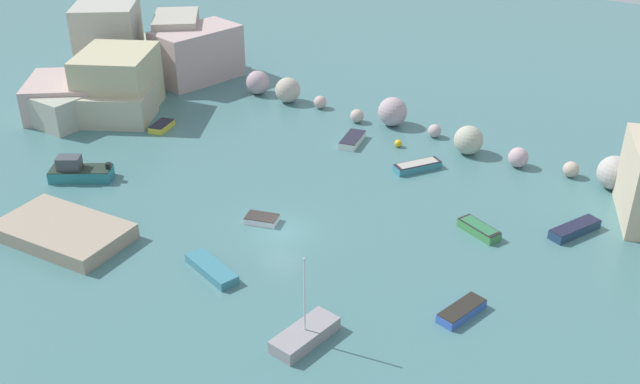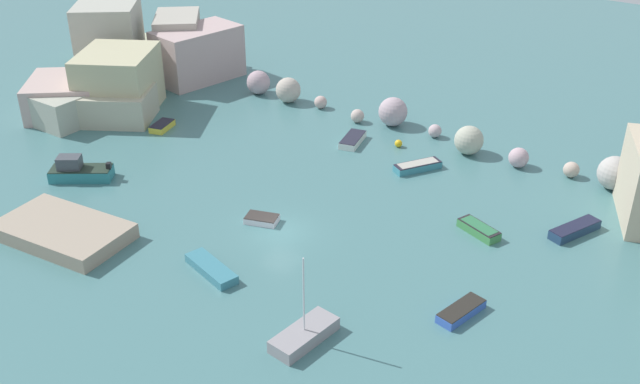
{
  "view_description": "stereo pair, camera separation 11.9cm",
  "coord_description": "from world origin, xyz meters",
  "views": [
    {
      "loc": [
        27.55,
        -34.92,
        27.56
      ],
      "look_at": [
        0.0,
        4.98,
        1.0
      ],
      "focal_mm": 41.31,
      "sensor_mm": 36.0,
      "label": 1
    },
    {
      "loc": [
        27.65,
        -34.85,
        27.56
      ],
      "look_at": [
        0.0,
        4.98,
        1.0
      ],
      "focal_mm": 41.31,
      "sensor_mm": 36.0,
      "label": 2
    }
  ],
  "objects": [
    {
      "name": "rock_breakwater",
      "position": [
        0.98,
        20.23,
        1.19
      ],
      "size": [
        42.82,
        4.2,
        2.7
      ],
      "color": "#B1959F",
      "rests_on": "ground"
    },
    {
      "name": "moored_boat_3",
      "position": [
        -19.94,
        8.12,
        0.3
      ],
      "size": [
        2.0,
        2.85,
        0.61
      ],
      "rotation": [
        0.0,
        0.0,
        4.99
      ],
      "color": "gold",
      "rests_on": "cove_water"
    },
    {
      "name": "moored_boat_6",
      "position": [
        -1.92,
        0.34,
        0.25
      ],
      "size": [
        2.66,
        2.06,
        0.51
      ],
      "rotation": [
        0.0,
        0.0,
        0.32
      ],
      "color": "white",
      "rests_on": "cove_water"
    },
    {
      "name": "cliff_headland_left",
      "position": [
        -29.86,
        13.93,
        2.67
      ],
      "size": [
        22.27,
        24.7,
        8.12
      ],
      "color": "#B19F96",
      "rests_on": "ground"
    },
    {
      "name": "cove_water",
      "position": [
        0.0,
        0.0,
        0.0
      ],
      "size": [
        160.0,
        160.0,
        0.0
      ],
      "primitive_type": "plane",
      "color": "#457679",
      "rests_on": "ground"
    },
    {
      "name": "moored_boat_9",
      "position": [
        -0.62,
        -6.5,
        0.3
      ],
      "size": [
        4.59,
        2.49,
        0.6
      ],
      "rotation": [
        0.0,
        0.0,
        2.87
      ],
      "color": "teal",
      "rests_on": "cove_water"
    },
    {
      "name": "moored_boat_2",
      "position": [
        11.65,
        7.86,
        0.35
      ],
      "size": [
        3.44,
        2.25,
        0.67
      ],
      "rotation": [
        0.0,
        0.0,
        5.92
      ],
      "color": "#3F8849",
      "rests_on": "cove_water"
    },
    {
      "name": "moored_boat_7",
      "position": [
        -3.84,
        15.59,
        0.31
      ],
      "size": [
        2.24,
        3.73,
        0.62
      ],
      "rotation": [
        0.0,
        0.0,
        4.95
      ],
      "color": "silver",
      "rests_on": "cove_water"
    },
    {
      "name": "moored_boat_0",
      "position": [
        8.29,
        -8.52,
        0.43
      ],
      "size": [
        2.17,
        4.46,
        5.64
      ],
      "rotation": [
        0.0,
        0.0,
        1.46
      ],
      "color": "gray",
      "rests_on": "cove_water"
    },
    {
      "name": "moored_boat_1",
      "position": [
        14.61,
        -1.31,
        0.3
      ],
      "size": [
        1.9,
        3.56,
        0.6
      ],
      "rotation": [
        0.0,
        0.0,
        4.49
      ],
      "color": "#385EBF",
      "rests_on": "cove_water"
    },
    {
      "name": "channel_buoy",
      "position": [
        -0.09,
        17.19,
        0.33
      ],
      "size": [
        0.67,
        0.67,
        0.67
      ],
      "primitive_type": "sphere",
      "color": "gold",
      "rests_on": "cove_water"
    },
    {
      "name": "stone_dock",
      "position": [
        -11.94,
        -9.25,
        0.55
      ],
      "size": [
        9.61,
        6.21,
        1.1
      ],
      "primitive_type": "cube",
      "rotation": [
        0.0,
        0.0,
        0.1
      ],
      "color": "#A08F7C",
      "rests_on": "ground"
    },
    {
      "name": "moored_boat_4",
      "position": [
        3.39,
        14.21,
        0.34
      ],
      "size": [
        3.12,
        4.04,
        0.64
      ],
      "rotation": [
        0.0,
        0.0,
        4.16
      ],
      "color": "teal",
      "rests_on": "cove_water"
    },
    {
      "name": "moored_boat_8",
      "position": [
        -18.18,
        -2.75,
        0.71
      ],
      "size": [
        5.05,
        4.34,
        2.0
      ],
      "rotation": [
        0.0,
        0.0,
        3.76
      ],
      "color": "teal",
      "rests_on": "cove_water"
    },
    {
      "name": "moored_boat_5",
      "position": [
        17.22,
        11.7,
        0.35
      ],
      "size": [
        2.68,
        4.33,
        0.69
      ],
      "rotation": [
        0.0,
        0.0,
        1.18
      ],
      "color": "navy",
      "rests_on": "cove_water"
    }
  ]
}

